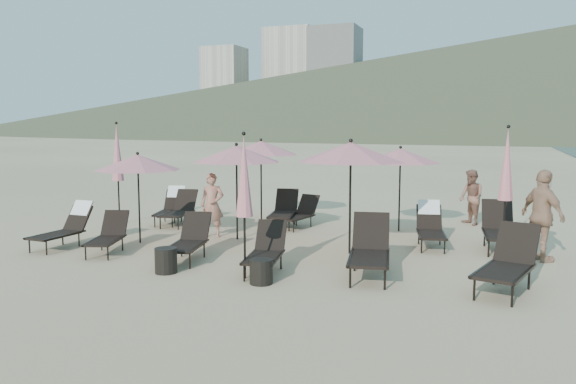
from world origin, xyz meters
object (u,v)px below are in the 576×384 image
at_px(beachgoer_a, 212,205).
at_px(lounger_10, 430,225).
at_px(beachgoer_b, 471,197).
at_px(umbrella_open_1, 236,154).
at_px(lounger_8, 284,210).
at_px(lounger_11, 499,228).
at_px(lounger_6, 171,206).
at_px(umbrella_closed_0, 244,177).
at_px(lounger_1, 108,235).
at_px(umbrella_open_3, 261,148).
at_px(beachgoer_c, 543,216).
at_px(lounger_2, 189,239).
at_px(umbrella_closed_1, 507,165).
at_px(lounger_5, 508,262).
at_px(umbrella_closed_2, 117,153).
at_px(umbrella_open_2, 351,152).
at_px(umbrella_open_4, 400,156).
at_px(lounger_0, 66,226).
at_px(umbrella_open_0, 138,163).
at_px(lounger_7, 179,209).
at_px(lounger_4, 370,249).
at_px(side_table_0, 166,260).
at_px(lounger_3, 266,250).
at_px(lounger_9, 299,213).

bearing_deg(beachgoer_a, lounger_10, -11.06).
bearing_deg(beachgoer_b, umbrella_open_1, -85.41).
distance_m(lounger_8, lounger_11, 5.67).
distance_m(lounger_6, umbrella_open_1, 3.58).
relative_size(umbrella_open_1, umbrella_closed_0, 0.89).
height_order(lounger_1, umbrella_open_3, umbrella_open_3).
distance_m(lounger_10, umbrella_closed_0, 5.09).
bearing_deg(beachgoer_c, umbrella_open_3, 31.05).
bearing_deg(beachgoer_a, lounger_2, -93.11).
bearing_deg(lounger_6, umbrella_closed_1, -23.54).
height_order(lounger_2, lounger_5, lounger_5).
bearing_deg(beachgoer_b, umbrella_open_3, -110.40).
xyz_separation_m(umbrella_closed_1, umbrella_closed_2, (-10.09, 0.29, 0.07)).
xyz_separation_m(umbrella_closed_0, umbrella_closed_2, (-5.74, 3.91, 0.15)).
bearing_deg(umbrella_open_2, umbrella_closed_2, 169.54).
distance_m(umbrella_open_4, umbrella_closed_0, 5.88).
height_order(lounger_0, umbrella_open_2, umbrella_open_2).
xyz_separation_m(umbrella_open_1, beachgoer_c, (6.75, 0.19, -1.14)).
bearing_deg(umbrella_open_4, lounger_2, -126.49).
distance_m(lounger_8, umbrella_open_0, 4.31).
xyz_separation_m(lounger_2, beachgoer_a, (-0.71, 2.31, 0.37)).
bearing_deg(lounger_8, lounger_7, -175.28).
bearing_deg(lounger_10, umbrella_closed_2, 169.46).
relative_size(lounger_7, umbrella_closed_2, 0.59).
relative_size(lounger_4, umbrella_closed_0, 0.74).
bearing_deg(umbrella_open_3, lounger_11, -14.60).
height_order(lounger_2, beachgoer_a, beachgoer_a).
bearing_deg(beachgoer_a, umbrella_open_1, -25.35).
bearing_deg(lounger_4, umbrella_open_4, 82.74).
height_order(lounger_4, side_table_0, lounger_4).
distance_m(umbrella_closed_0, side_table_0, 2.23).
xyz_separation_m(lounger_1, umbrella_open_4, (5.45, 4.79, 1.58)).
bearing_deg(side_table_0, umbrella_open_4, 59.97).
distance_m(lounger_6, side_table_0, 5.67).
bearing_deg(umbrella_closed_0, side_table_0, -173.33).
distance_m(lounger_2, beachgoer_a, 2.44).
height_order(lounger_7, beachgoer_c, beachgoer_c).
xyz_separation_m(umbrella_open_1, umbrella_closed_0, (1.69, -3.13, -0.24)).
bearing_deg(umbrella_open_0, lounger_5, -7.61).
bearing_deg(lounger_0, umbrella_open_0, 37.92).
relative_size(lounger_4, umbrella_open_2, 0.79).
relative_size(lounger_8, umbrella_open_1, 0.75).
bearing_deg(lounger_1, lounger_3, -22.86).
bearing_deg(lounger_11, lounger_3, -144.33).
distance_m(lounger_5, lounger_9, 6.77).
distance_m(lounger_6, umbrella_open_2, 6.34).
distance_m(lounger_3, umbrella_open_4, 5.52).
relative_size(umbrella_open_4, umbrella_closed_0, 0.85).
bearing_deg(umbrella_open_2, beachgoer_c, 10.50).
distance_m(lounger_2, side_table_0, 1.10).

